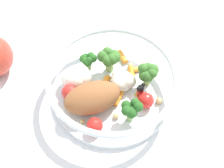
% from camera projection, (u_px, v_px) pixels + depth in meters
% --- Properties ---
extents(ground_plane, '(2.40, 2.40, 0.00)m').
position_uv_depth(ground_plane, '(112.00, 90.00, 0.58)').
color(ground_plane, white).
extents(food_container, '(0.22, 0.22, 0.06)m').
position_uv_depth(food_container, '(107.00, 85.00, 0.55)').
color(food_container, white).
rests_on(food_container, ground_plane).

